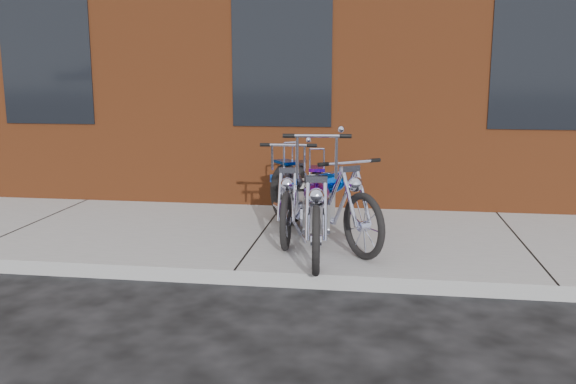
# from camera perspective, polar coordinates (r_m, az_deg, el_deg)

# --- Properties ---
(ground) EXTENTS (120.00, 120.00, 0.00)m
(ground) POSITION_cam_1_polar(r_m,az_deg,el_deg) (6.03, -5.04, -8.69)
(ground) COLOR black
(ground) RESTS_ON ground
(sidewalk) EXTENTS (22.00, 3.00, 0.15)m
(sidewalk) POSITION_cam_1_polar(r_m,az_deg,el_deg) (7.41, -2.37, -4.30)
(sidewalk) COLOR gray
(sidewalk) RESTS_ON ground
(chopper_purple) EXTENTS (0.57, 2.35, 1.32)m
(chopper_purple) POSITION_cam_1_polar(r_m,az_deg,el_deg) (6.57, 2.69, -1.80)
(chopper_purple) COLOR black
(chopper_purple) RESTS_ON sidewalk
(chopper_blue) EXTENTS (1.52, 2.02, 1.05)m
(chopper_blue) POSITION_cam_1_polar(r_m,az_deg,el_deg) (7.00, 2.86, -0.91)
(chopper_blue) COLOR black
(chopper_blue) RESTS_ON sidewalk
(chopper_third) EXTENTS (0.55, 2.24, 1.13)m
(chopper_third) POSITION_cam_1_polar(r_m,az_deg,el_deg) (7.34, 0.54, -0.60)
(chopper_third) COLOR black
(chopper_third) RESTS_ON sidewalk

